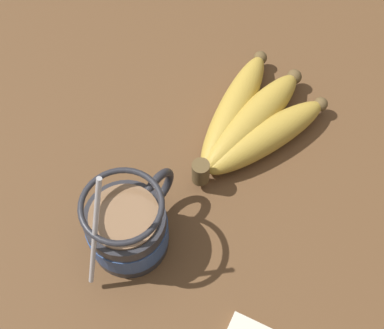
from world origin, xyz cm
name	(u,v)px	position (x,y,z in cm)	size (l,w,h in cm)	color
table	(182,239)	(0.00, 0.00, 1.75)	(96.07, 96.07, 3.50)	brown
coffee_mug	(128,227)	(-4.03, 3.82, 7.18)	(13.87, 8.46, 16.48)	#28282D
banana_bunch	(251,122)	(15.57, 1.48, 5.51)	(20.58, 13.65, 4.46)	brown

